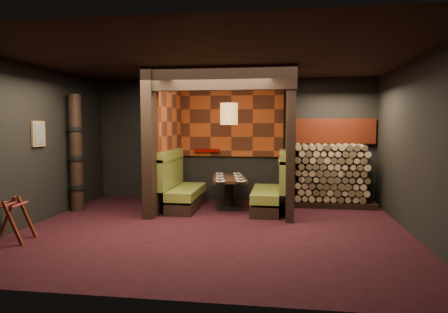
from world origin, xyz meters
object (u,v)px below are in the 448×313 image
(firewood_stack, at_px, (334,175))
(luggage_rack, at_px, (10,219))
(booth_bench_right, at_px, (271,192))
(dining_table, at_px, (229,188))
(totem_column, at_px, (76,154))
(booth_bench_left, at_px, (182,190))
(pendant_lamp, at_px, (229,114))

(firewood_stack, bearing_deg, luggage_rack, -146.81)
(booth_bench_right, distance_m, luggage_rack, 4.77)
(dining_table, relative_size, luggage_rack, 1.94)
(dining_table, height_order, totem_column, totem_column)
(booth_bench_right, height_order, luggage_rack, booth_bench_right)
(booth_bench_left, bearing_deg, luggage_rack, -126.27)
(dining_table, distance_m, totem_column, 3.26)
(pendant_lamp, height_order, firewood_stack, pendant_lamp)
(booth_bench_right, height_order, totem_column, totem_column)
(luggage_rack, relative_size, firewood_stack, 0.41)
(booth_bench_left, relative_size, booth_bench_right, 1.00)
(pendant_lamp, relative_size, totem_column, 0.44)
(firewood_stack, bearing_deg, pendant_lamp, -164.87)
(booth_bench_right, bearing_deg, booth_bench_left, 180.00)
(luggage_rack, bearing_deg, booth_bench_right, 35.05)
(booth_bench_right, relative_size, luggage_rack, 2.27)
(pendant_lamp, bearing_deg, firewood_stack, 15.13)
(luggage_rack, bearing_deg, pendant_lamp, 43.23)
(booth_bench_left, bearing_deg, booth_bench_right, 0.00)
(dining_table, distance_m, firewood_stack, 2.32)
(booth_bench_right, relative_size, pendant_lamp, 1.50)
(booth_bench_right, relative_size, dining_table, 1.17)
(booth_bench_right, bearing_deg, firewood_stack, 27.35)
(booth_bench_left, bearing_deg, dining_table, 8.14)
(dining_table, height_order, luggage_rack, dining_table)
(dining_table, xyz_separation_m, totem_column, (-3.09, -0.69, 0.75))
(booth_bench_right, bearing_deg, pendant_lamp, 174.01)
(booth_bench_left, xyz_separation_m, totem_column, (-2.09, -0.55, 0.79))
(booth_bench_right, relative_size, totem_column, 0.67)
(booth_bench_left, xyz_separation_m, booth_bench_right, (1.89, 0.00, 0.00))
(totem_column, height_order, firewood_stack, totem_column)
(totem_column, distance_m, firewood_stack, 5.50)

